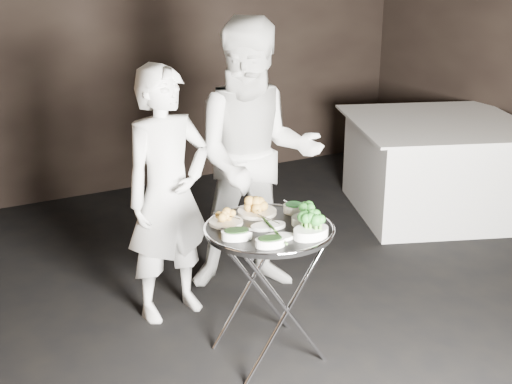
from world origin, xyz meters
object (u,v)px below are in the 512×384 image
serving_tray (269,229)px  dining_table (434,167)px  waiter_left (168,195)px  waiter_right (256,158)px  tray_stand (269,286)px

serving_tray → dining_table: size_ratio=0.50×
waiter_left → dining_table: waiter_left is taller
dining_table → waiter_right: bearing=-166.6°
tray_stand → waiter_right: waiter_right is taller
serving_tray → dining_table: (2.37, 1.30, -0.37)m
tray_stand → waiter_right: bearing=66.2°
serving_tray → waiter_right: size_ratio=0.39×
waiter_left → dining_table: (2.67, 0.57, -0.39)m
serving_tray → dining_table: dining_table is taller
tray_stand → dining_table: 2.71m
waiter_right → dining_table: waiter_right is taller
waiter_left → waiter_right: bearing=-2.3°
tray_stand → serving_tray: serving_tray is taller
tray_stand → waiter_left: 0.87m
serving_tray → waiter_right: (0.36, 0.82, 0.13)m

